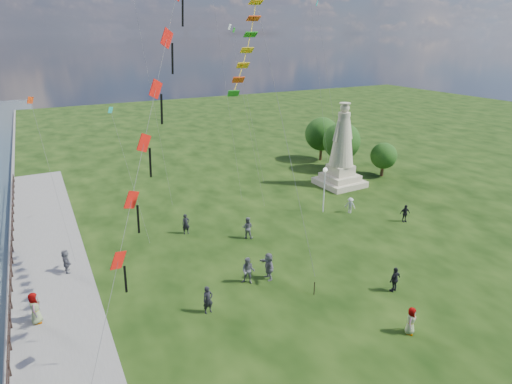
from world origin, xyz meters
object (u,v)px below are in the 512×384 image
person_3 (395,279)px  lamppost (325,180)px  person_4 (411,321)px  person_5 (66,262)px  person_9 (405,213)px  person_7 (247,228)px  person_8 (350,205)px  person_11 (268,266)px  person_10 (35,310)px  person_1 (248,271)px  statue (341,155)px  person_0 (208,300)px  person_6 (186,224)px

person_3 → lamppost: bearing=-116.3°
person_4 → person_5: (-15.96, 15.41, 0.04)m
lamppost → person_9: (4.98, -5.07, -2.29)m
lamppost → person_7: size_ratio=2.38×
person_8 → person_11: person_11 is taller
person_8 → person_9: 4.77m
person_10 → person_3: bearing=-99.2°
person_3 → person_8: 12.71m
person_1 → person_5: (-10.38, 6.85, -0.09)m
statue → person_1: (-17.48, -12.76, -2.41)m
person_0 → person_10: size_ratio=0.92×
statue → person_9: statue is taller
person_10 → person_11: (13.87, -1.90, 0.00)m
lamppost → person_3: bearing=-106.2°
lamppost → person_7: (-8.53, -1.54, -2.18)m
statue → person_0: (-20.97, -14.48, -2.48)m
lamppost → person_6: size_ratio=2.49×
person_4 → person_5: 22.18m
statue → person_8: (-3.94, -6.54, -2.61)m
person_4 → lamppost: bearing=37.4°
person_3 → person_10: bearing=-28.9°
lamppost → person_6: (-12.63, 1.47, -2.22)m
statue → person_5: (-27.86, -5.91, -2.50)m
statue → person_7: bearing=-157.4°
person_7 → person_11: bearing=113.9°
person_3 → person_7: 12.12m
person_1 → statue: bearing=75.9°
person_6 → person_3: bearing=-55.1°
statue → lamppost: statue is taller
person_6 → person_4: bearing=-66.5°
person_3 → person_11: 8.09m
lamppost → person_7: bearing=-169.8°
person_0 → person_4: (9.07, -6.84, -0.06)m
person_3 → person_9: (8.66, 7.57, -0.07)m
person_9 → person_11: size_ratio=0.83×
person_11 → person_7: bearing=169.0°
person_4 → person_11: size_ratio=0.85×
person_1 → person_3: 9.33m
person_0 → person_10: person_10 is taller
statue → person_6: statue is taller
person_7 → person_1: bearing=101.5°
person_1 → person_6: 9.07m
person_8 → person_9: person_9 is taller
person_5 → person_10: size_ratio=0.89×
person_0 → person_3: size_ratio=1.02×
person_1 → person_11: (1.44, -0.12, 0.02)m
person_8 → person_5: bearing=-133.5°
person_6 → person_11: (2.60, -9.12, 0.09)m
person_0 → person_1: size_ratio=0.93×
statue → person_1: size_ratio=4.78×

